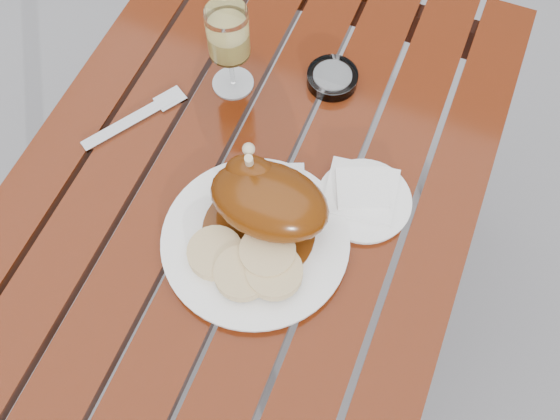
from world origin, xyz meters
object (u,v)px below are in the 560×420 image
(dinner_plate, at_px, (256,241))
(ashtray, at_px, (332,78))
(table, at_px, (254,262))
(wine_glass, at_px, (230,51))
(side_plate, at_px, (364,201))

(dinner_plate, height_order, ashtray, ashtray)
(ashtray, bearing_deg, dinner_plate, -90.57)
(table, xyz_separation_m, wine_glass, (-0.11, 0.19, 0.47))
(side_plate, bearing_deg, dinner_plate, -135.45)
(wine_glass, xyz_separation_m, ashtray, (0.18, 0.07, -0.08))
(dinner_plate, height_order, side_plate, dinner_plate)
(table, height_order, ashtray, ashtray)
(table, relative_size, ashtray, 12.19)
(dinner_plate, relative_size, side_plate, 1.91)
(wine_glass, height_order, ashtray, wine_glass)
(side_plate, relative_size, ashtray, 1.67)
(side_plate, bearing_deg, table, -170.42)
(dinner_plate, xyz_separation_m, ashtray, (0.00, 0.37, 0.00))
(table, height_order, dinner_plate, dinner_plate)
(table, relative_size, dinner_plate, 3.82)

